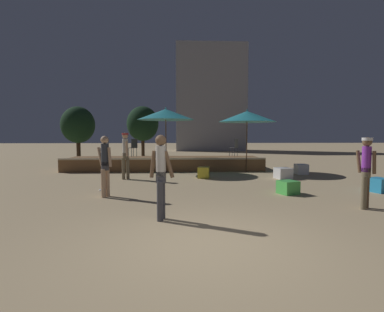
# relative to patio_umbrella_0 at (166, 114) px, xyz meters

# --- Properties ---
(ground_plane) EXTENTS (120.00, 120.00, 0.00)m
(ground_plane) POSITION_rel_patio_umbrella_0_xyz_m (1.06, -9.51, -2.75)
(ground_plane) COLOR tan
(wooden_deck) EXTENTS (9.92, 2.60, 0.68)m
(wooden_deck) POSITION_rel_patio_umbrella_0_xyz_m (-0.13, 1.35, -2.45)
(wooden_deck) COLOR brown
(wooden_deck) RESTS_ON ground
(patio_umbrella_0) EXTENTS (2.69, 2.69, 3.09)m
(patio_umbrella_0) POSITION_rel_patio_umbrella_0_xyz_m (0.00, 0.00, 0.00)
(patio_umbrella_0) COLOR brown
(patio_umbrella_0) RESTS_ON ground
(patio_umbrella_1) EXTENTS (2.73, 2.73, 3.00)m
(patio_umbrella_1) POSITION_rel_patio_umbrella_0_xyz_m (3.88, 0.03, -0.09)
(patio_umbrella_1) COLOR brown
(patio_umbrella_1) RESTS_ON ground
(cube_seat_0) EXTENTS (0.52, 0.52, 0.46)m
(cube_seat_0) POSITION_rel_patio_umbrella_0_xyz_m (6.19, -0.92, -2.52)
(cube_seat_0) COLOR white
(cube_seat_0) RESTS_ON ground
(cube_seat_1) EXTENTS (0.65, 0.65, 0.40)m
(cube_seat_1) POSITION_rel_patio_umbrella_0_xyz_m (3.90, -5.40, -2.55)
(cube_seat_1) COLOR #4CC651
(cube_seat_1) RESTS_ON ground
(cube_seat_2) EXTENTS (0.68, 0.68, 0.44)m
(cube_seat_2) POSITION_rel_patio_umbrella_0_xyz_m (4.87, -2.26, -2.53)
(cube_seat_2) COLOR white
(cube_seat_2) RESTS_ON ground
(cube_seat_3) EXTENTS (0.54, 0.54, 0.46)m
(cube_seat_3) POSITION_rel_patio_umbrella_0_xyz_m (1.63, -1.95, -2.52)
(cube_seat_3) COLOR yellow
(cube_seat_3) RESTS_ON ground
(cube_seat_4) EXTENTS (0.66, 0.66, 0.44)m
(cube_seat_4) POSITION_rel_patio_umbrella_0_xyz_m (6.86, -5.22, -2.53)
(cube_seat_4) COLOR #2D9EDB
(cube_seat_4) RESTS_ON ground
(person_0) EXTENTS (0.49, 0.30, 1.76)m
(person_0) POSITION_rel_patio_umbrella_0_xyz_m (-1.52, -5.59, -1.78)
(person_0) COLOR tan
(person_0) RESTS_ON ground
(person_1) EXTENTS (0.36, 0.40, 1.73)m
(person_1) POSITION_rel_patio_umbrella_0_xyz_m (5.10, -7.27, -1.77)
(person_1) COLOR #72664C
(person_1) RESTS_ON ground
(person_2) EXTENTS (0.54, 0.30, 1.79)m
(person_2) POSITION_rel_patio_umbrella_0_xyz_m (0.22, -8.01, -1.76)
(person_2) COLOR #3F3F47
(person_2) RESTS_ON ground
(person_3) EXTENTS (0.33, 0.51, 1.87)m
(person_3) POSITION_rel_patio_umbrella_0_xyz_m (-1.54, -2.15, -1.66)
(person_3) COLOR #72664C
(person_3) RESTS_ON ground
(bistro_chair_0) EXTENTS (0.47, 0.46, 0.90)m
(bistro_chair_0) POSITION_rel_patio_umbrella_0_xyz_m (-3.06, 1.00, -1.52)
(bistro_chair_0) COLOR #2D3338
(bistro_chair_0) RESTS_ON wooden_deck
(bistro_chair_1) EXTENTS (0.48, 0.48, 0.90)m
(bistro_chair_1) POSITION_rel_patio_umbrella_0_xyz_m (-1.69, 1.02, -1.52)
(bistro_chair_1) COLOR #2D3338
(bistro_chair_1) RESTS_ON wooden_deck
(bistro_chair_2) EXTENTS (0.48, 0.48, 0.90)m
(bistro_chair_2) POSITION_rel_patio_umbrella_0_xyz_m (3.51, 1.10, -1.52)
(bistro_chair_2) COLOR #47474C
(bistro_chair_2) RESTS_ON wooden_deck
(frisbee_disc) EXTENTS (0.26, 0.26, 0.03)m
(frisbee_disc) POSITION_rel_patio_umbrella_0_xyz_m (-1.85, -4.57, -2.73)
(frisbee_disc) COLOR white
(frisbee_disc) RESTS_ON ground
(background_tree_0) EXTENTS (2.31, 2.31, 3.75)m
(background_tree_0) POSITION_rel_patio_umbrella_0_xyz_m (-6.40, 7.03, -0.28)
(background_tree_0) COLOR #3D2B1C
(background_tree_0) RESTS_ON ground
(background_tree_1) EXTENTS (2.66, 2.66, 4.19)m
(background_tree_1) POSITION_rel_patio_umbrella_0_xyz_m (-2.41, 11.33, -0.03)
(background_tree_1) COLOR #3D2B1C
(background_tree_1) RESTS_ON ground
(distant_building) EXTENTS (7.79, 3.36, 11.78)m
(distant_building) POSITION_rel_patio_umbrella_0_xyz_m (4.26, 19.93, 3.14)
(distant_building) COLOR gray
(distant_building) RESTS_ON ground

